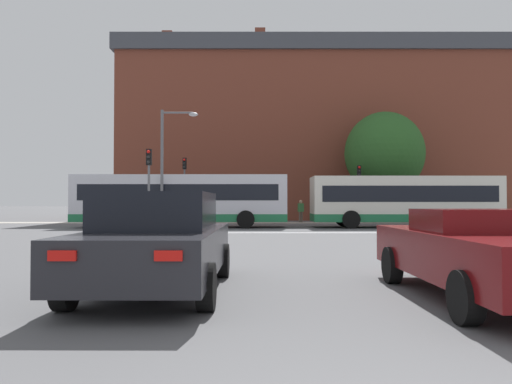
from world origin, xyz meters
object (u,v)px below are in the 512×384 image
Objects in this scene: car_saloon_left at (159,242)px; pedestrian_walking_east at (406,209)px; bus_crossing_lead at (181,199)px; traffic_light_near_left at (149,176)px; traffic_light_far_right at (359,184)px; pedestrian_waiting at (301,209)px; car_roadster_right at (480,252)px; bus_crossing_trailing at (404,200)px; street_lamp_junction at (169,155)px; traffic_light_far_left at (185,180)px; pedestrian_walking_west at (373,208)px.

car_saloon_left is 2.91× the size of pedestrian_walking_east.
bus_crossing_lead is 4.51m from traffic_light_near_left.
traffic_light_far_right reaches higher than pedestrian_waiting.
bus_crossing_trailing reaches higher than car_roadster_right.
bus_crossing_lead is 7.53× the size of pedestrian_waiting.
street_lamp_junction is 18.19m from pedestrian_walking_east.
bus_crossing_trailing is 14.72m from traffic_light_far_left.
pedestrian_waiting is at bearing 53.43° from traffic_light_near_left.
bus_crossing_trailing is (5.23, 21.37, 0.87)m from car_roadster_right.
car_roadster_right is at bearing 155.03° from pedestrian_walking_west.
traffic_light_far_right is at bearing -133.58° from pedestrian_walking_east.
pedestrian_walking_east is 0.94× the size of pedestrian_walking_west.
pedestrian_waiting is (4.82, 28.09, 0.14)m from car_saloon_left.
car_saloon_left is at bearing 171.40° from car_roadster_right.
car_saloon_left is 28.02m from traffic_light_far_right.
pedestrian_walking_east is at bearing 157.34° from pedestrian_waiting.
bus_crossing_trailing is 2.34× the size of traffic_light_far_left.
traffic_light_far_left is at bearing -179.28° from traffic_light_far_right.
pedestrian_walking_east is at bearing 21.17° from traffic_light_far_right.
car_roadster_right is at bearing -73.05° from traffic_light_far_left.
pedestrian_waiting is at bearing 89.54° from car_roadster_right.
traffic_light_far_left is at bearing -10.16° from pedestrian_waiting.
street_lamp_junction is (0.51, 2.67, 1.28)m from traffic_light_near_left.
traffic_light_near_left is 2.29× the size of pedestrian_walking_west.
car_saloon_left is 28.50m from pedestrian_waiting.
pedestrian_walking_east is (7.62, -0.11, 0.04)m from pedestrian_waiting.
traffic_light_far_right is 2.68m from pedestrian_walking_west.
street_lamp_junction is at bearing -83.79° from bus_crossing_trailing.
bus_crossing_lead is at bearing -90.61° from bus_crossing_trailing.
bus_crossing_lead is at bearing 105.11° from pedestrian_walking_west.
pedestrian_waiting is at bearing -155.58° from pedestrian_walking_east.
traffic_light_far_left reaches higher than traffic_light_far_right.
pedestrian_walking_west is at bearing 119.90° from bus_crossing_lead.
bus_crossing_lead is at bearing 21.97° from pedestrian_waiting.
bus_crossing_lead is 16.81m from pedestrian_walking_east.
car_saloon_left is 1.21× the size of traffic_light_far_right.
pedestrian_waiting is (-5.29, 7.41, -0.62)m from bus_crossing_trailing.
pedestrian_waiting is 0.91× the size of pedestrian_walking_west.
street_lamp_junction is 16.29m from pedestrian_walking_west.
car_saloon_left is 19.76m from street_lamp_junction.
car_roadster_right is 28.78m from pedestrian_waiting.
pedestrian_walking_west reaches higher than pedestrian_walking_east.
street_lamp_junction is (-3.22, 19.23, 3.23)m from car_saloon_left.
street_lamp_junction is at bearing 109.22° from pedestrian_walking_west.
pedestrian_walking_west is (-2.38, 0.21, 0.07)m from pedestrian_walking_east.
pedestrian_walking_west is (12.82, 7.37, -0.56)m from bus_crossing_lead.
car_roadster_right is at bearing 68.28° from pedestrian_waiting.
street_lamp_junction is at bearing 79.14° from traffic_light_near_left.
pedestrian_walking_west is (10.06, 28.19, 0.26)m from car_saloon_left.
car_roadster_right is at bearing -67.88° from street_lamp_junction.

